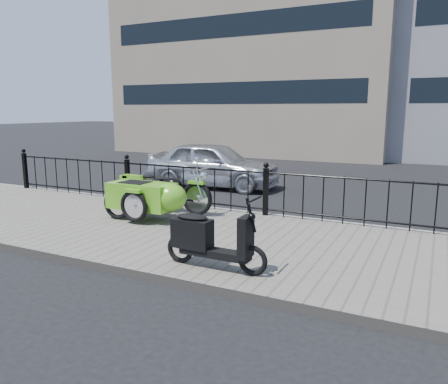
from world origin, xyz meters
The scene contains 9 objects.
ground centered at (0.00, 0.00, 0.00)m, with size 120.00×120.00×0.00m, color black.
sidewalk centered at (0.00, -0.50, 0.06)m, with size 30.00×3.80×0.12m, color #6E675D.
curb centered at (0.00, 1.44, 0.06)m, with size 30.00×0.10×0.12m, color gray.
iron_fence centered at (0.00, 1.30, 0.59)m, with size 14.11×0.11×1.08m.
building_tan centered at (-6.00, 15.99, 6.00)m, with size 14.00×8.01×12.00m.
motorcycle_sidecar centered at (-1.85, 0.04, 0.59)m, with size 2.28×1.48×0.98m.
scooter centered at (0.40, -1.87, 0.52)m, with size 1.51×0.44×1.02m.
spare_tire centered at (-2.46, -0.33, 0.42)m, with size 0.61×0.61×0.09m, color black.
sedan_car centered at (-2.81, 4.33, 0.66)m, with size 1.57×3.90×1.33m, color silver.
Camera 1 is at (3.11, -6.82, 2.23)m, focal length 35.00 mm.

